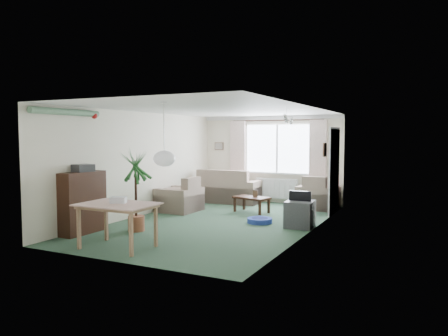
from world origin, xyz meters
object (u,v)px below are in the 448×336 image
at_px(sofa, 228,186).
at_px(armchair_left, 179,194).
at_px(dining_table, 118,226).
at_px(pet_bed, 260,220).
at_px(bookshelf, 83,203).
at_px(houseplant, 136,190).
at_px(armchair_corner, 318,192).
at_px(tv_cube, 300,214).
at_px(coffee_table, 252,205).

xyz_separation_m(sofa, armchair_left, (-0.41, -1.90, -0.04)).
distance_m(dining_table, pet_bed, 3.27).
xyz_separation_m(armchair_left, bookshelf, (-0.34, -2.88, 0.16)).
bearing_deg(houseplant, armchair_corner, 58.61).
xyz_separation_m(sofa, tv_cube, (2.79, -2.42, -0.19)).
bearing_deg(coffee_table, sofa, 134.73).
relative_size(sofa, houseplant, 1.16).
height_order(houseplant, pet_bed, houseplant).
bearing_deg(bookshelf, pet_bed, 42.43).
distance_m(armchair_corner, armchair_left, 3.51).
distance_m(armchair_left, tv_cube, 3.25).
distance_m(houseplant, pet_bed, 2.69).
relative_size(coffee_table, pet_bed, 1.60).
height_order(armchair_corner, bookshelf, bookshelf).
xyz_separation_m(sofa, coffee_table, (1.25, -1.26, -0.27)).
distance_m(bookshelf, houseplant, 1.01).
height_order(dining_table, tv_cube, dining_table).
relative_size(sofa, armchair_left, 1.95).
height_order(armchair_left, bookshelf, bookshelf).
relative_size(coffee_table, houseplant, 0.53).
relative_size(bookshelf, pet_bed, 2.21).
relative_size(armchair_corner, coffee_table, 1.12).
height_order(sofa, houseplant, houseplant).
xyz_separation_m(armchair_left, dining_table, (0.97, -3.45, -0.06)).
relative_size(armchair_corner, pet_bed, 1.79).
relative_size(coffee_table, dining_table, 0.74).
bearing_deg(houseplant, pet_bed, 43.63).
relative_size(houseplant, tv_cube, 2.69).
height_order(armchair_corner, tv_cube, armchair_corner).
bearing_deg(pet_bed, dining_table, -114.40).
height_order(sofa, coffee_table, sofa).
distance_m(houseplant, dining_table, 1.36).
height_order(coffee_table, houseplant, houseplant).
xyz_separation_m(armchair_left, coffee_table, (1.66, 0.63, -0.23)).
bearing_deg(armchair_corner, houseplant, 59.91).
xyz_separation_m(houseplant, tv_cube, (2.76, 1.75, -0.53)).
height_order(coffee_table, tv_cube, tv_cube).
relative_size(armchair_left, bookshelf, 0.81).
xyz_separation_m(houseplant, dining_table, (0.53, -1.18, -0.43)).
bearing_deg(sofa, coffee_table, 131.33).
height_order(coffee_table, dining_table, dining_table).
bearing_deg(armchair_left, bookshelf, -4.86).
bearing_deg(bookshelf, sofa, 81.50).
xyz_separation_m(coffee_table, tv_cube, (1.54, -1.16, 0.08)).
relative_size(armchair_left, houseplant, 0.60).
distance_m(houseplant, tv_cube, 3.31).
height_order(armchair_left, dining_table, armchair_left).
height_order(sofa, tv_cube, sofa).
distance_m(coffee_table, bookshelf, 4.07).
bearing_deg(bookshelf, tv_cube, 34.10).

